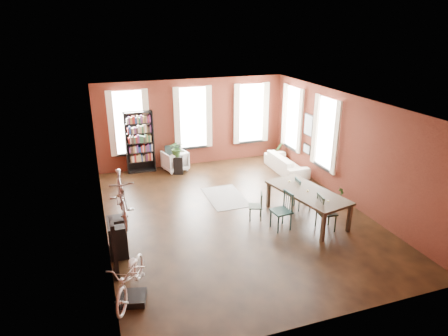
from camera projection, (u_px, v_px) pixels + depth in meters
name	position (u px, v px, depth m)	size (l,w,h in m)	color
room	(236.00, 135.00, 11.17)	(9.00, 9.04, 3.22)	black
dining_table	(306.00, 205.00, 10.95)	(1.09, 2.41, 0.82)	#443829
dining_chair_a	(281.00, 211.00, 10.38)	(0.47, 0.47, 1.02)	#1A3B38
dining_chair_b	(256.00, 206.00, 10.92)	(0.36, 0.36, 0.78)	black
dining_chair_c	(326.00, 212.00, 10.36)	(0.46, 0.46, 0.99)	black
dining_chair_d	(303.00, 194.00, 11.52)	(0.43, 0.43, 0.93)	#193836
bookshelf	(140.00, 142.00, 14.11)	(1.00, 0.32, 2.20)	black
white_armchair	(175.00, 160.00, 14.46)	(0.79, 0.74, 0.81)	silver
cream_sofa	(286.00, 161.00, 14.36)	(2.08, 0.61, 0.81)	beige
striped_rug	(225.00, 197.00, 12.38)	(1.10, 1.76, 0.01)	black
bike_trainer	(133.00, 298.00, 7.82)	(0.49, 0.49, 0.14)	black
bike_wall_rack	(114.00, 248.00, 8.45)	(0.16, 0.60, 1.30)	black
console_table	(118.00, 237.00, 9.37)	(0.40, 0.80, 0.80)	black
plant_stand	(178.00, 165.00, 14.20)	(0.32, 0.32, 0.64)	black
plant_by_sofa	(277.00, 156.00, 15.56)	(0.40, 0.72, 0.32)	#2A5B24
plant_small	(340.00, 198.00, 12.16)	(0.22, 0.42, 0.15)	#275220
bicycle_floor	(129.00, 259.00, 7.50)	(0.58, 0.87, 1.65)	silver
bicycle_hung	(120.00, 182.00, 8.00)	(0.47, 1.00, 1.66)	#A5A8AD
plant_on_stand	(177.00, 150.00, 14.03)	(0.53, 0.58, 0.46)	#2B5221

